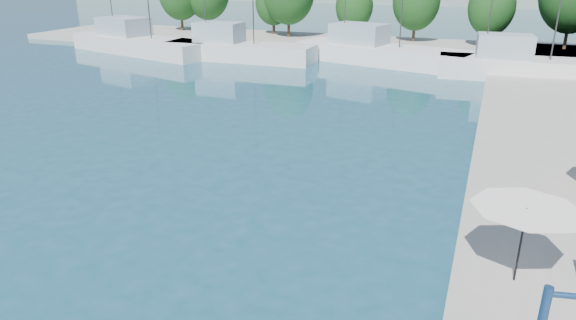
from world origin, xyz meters
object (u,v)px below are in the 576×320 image
at_px(trawler_02, 237,50).
at_px(trawler_01, 138,43).
at_px(umbrella_white, 525,216).
at_px(trawler_03, 378,53).
at_px(trawler_04, 525,67).

bearing_deg(trawler_02, trawler_01, 177.24).
xyz_separation_m(trawler_01, trawler_02, (12.66, -0.26, 0.00)).
xyz_separation_m(trawler_01, umbrella_white, (39.19, -34.19, 1.64)).
bearing_deg(trawler_01, umbrella_white, -26.48).
relative_size(trawler_02, umbrella_white, 5.15).
distance_m(trawler_03, trawler_04, 13.92).
xyz_separation_m(trawler_02, umbrella_white, (26.53, -33.93, 1.64)).
bearing_deg(trawler_01, trawler_02, 13.46).
relative_size(trawler_01, trawler_03, 1.06).
height_order(trawler_03, trawler_04, same).
distance_m(trawler_01, trawler_04, 40.42).
distance_m(trawler_01, trawler_03, 27.05).
relative_size(trawler_03, umbrella_white, 6.00).
xyz_separation_m(trawler_02, trawler_04, (27.76, 0.53, 0.00)).
distance_m(trawler_03, umbrella_white, 39.54).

